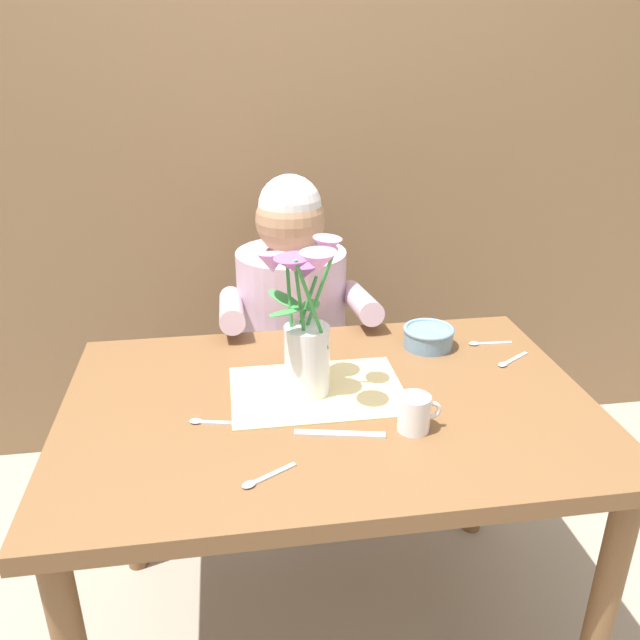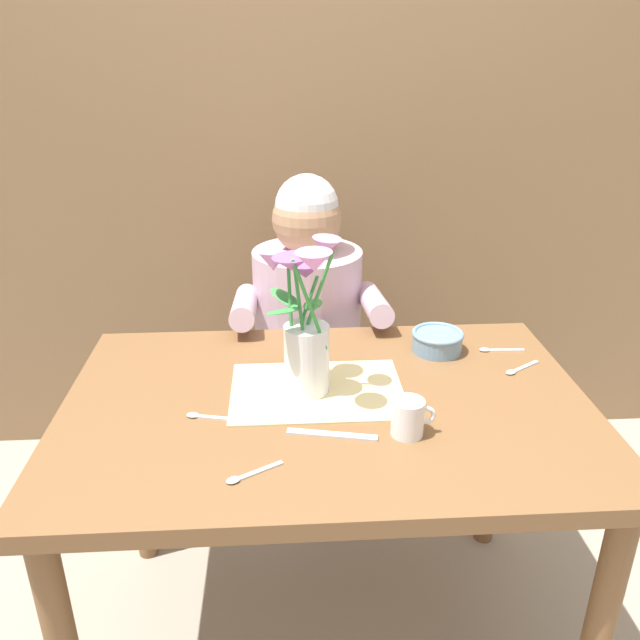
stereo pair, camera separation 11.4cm
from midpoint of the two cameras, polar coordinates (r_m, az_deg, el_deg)
name	(u,v)px [view 1 (the left image)]	position (r m, az deg, el deg)	size (l,w,h in m)	color
ground_plane	(327,633)	(1.95, -1.20, -26.23)	(6.00, 6.00, 0.00)	gray
wood_panel_backdrop	(280,117)	(2.31, -5.04, 17.62)	(4.00, 0.10, 2.50)	brown
dining_table	(329,436)	(1.52, -1.41, -10.40)	(1.20, 0.80, 0.74)	brown
seated_person	(293,351)	(2.09, -4.01, -2.82)	(0.45, 0.47, 1.14)	#4C4C56
striped_placemat	(317,391)	(1.50, -2.44, -6.38)	(0.40, 0.28, 0.01)	beige
flower_vase	(305,326)	(1.41, -3.65, -0.56)	(0.20, 0.26, 0.37)	silver
ceramic_bowl	(428,336)	(1.71, 7.78, -1.47)	(0.14, 0.14, 0.06)	#6689A8
dinner_knife	(338,434)	(1.35, -0.87, -10.20)	(0.19, 0.02, 0.01)	silver
coffee_cup	(415,413)	(1.35, 6.05, -8.32)	(0.09, 0.07, 0.08)	silver
spoon_0	(509,362)	(1.68, 14.64, -3.66)	(0.11, 0.08, 0.01)	silver
spoon_1	(483,343)	(1.76, 12.59, -2.08)	(0.12, 0.02, 0.01)	silver
spoon_2	(261,479)	(1.23, -8.05, -13.98)	(0.11, 0.07, 0.01)	silver
spoon_3	(208,422)	(1.41, -12.30, -8.93)	(0.12, 0.04, 0.01)	silver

